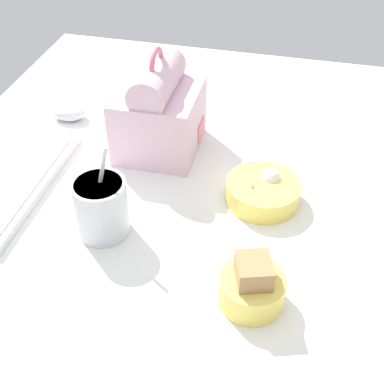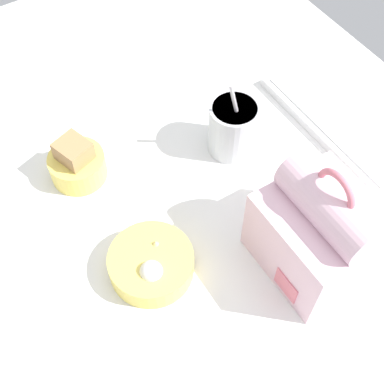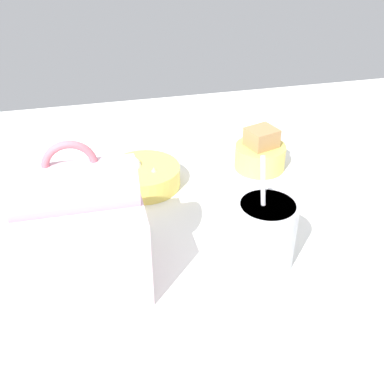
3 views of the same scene
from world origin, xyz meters
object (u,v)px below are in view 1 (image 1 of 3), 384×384
(keyboard, at_px, (13,183))
(bento_bowl_sandwich, at_px, (252,287))
(soup_cup, at_px, (101,207))
(lunch_bag, at_px, (159,112))
(computer_mouse, at_px, (69,112))
(bento_bowl_snacks, at_px, (263,191))

(keyboard, distance_m, bento_bowl_sandwich, 0.51)
(soup_cup, bearing_deg, keyboard, 71.35)
(lunch_bag, bearing_deg, soup_cup, 174.71)
(soup_cup, xyz_separation_m, computer_mouse, (0.33, 0.21, -0.04))
(keyboard, xyz_separation_m, bento_bowl_snacks, (0.07, -0.47, 0.01))
(bento_bowl_sandwich, xyz_separation_m, computer_mouse, (0.42, 0.48, -0.01))
(soup_cup, height_order, bento_bowl_snacks, soup_cup)
(bento_bowl_snacks, bearing_deg, soup_cup, 119.52)
(bento_bowl_sandwich, height_order, bento_bowl_snacks, bento_bowl_sandwich)
(lunch_bag, distance_m, bento_bowl_snacks, 0.27)
(lunch_bag, height_order, bento_bowl_snacks, lunch_bag)
(bento_bowl_sandwich, bearing_deg, keyboard, 71.24)
(lunch_bag, height_order, bento_bowl_sandwich, lunch_bag)
(bento_bowl_sandwich, distance_m, computer_mouse, 0.64)
(lunch_bag, height_order, computer_mouse, lunch_bag)
(keyboard, height_order, lunch_bag, lunch_bag)
(soup_cup, relative_size, computer_mouse, 2.25)
(bento_bowl_snacks, relative_size, computer_mouse, 1.76)
(keyboard, height_order, soup_cup, soup_cup)
(bento_bowl_sandwich, xyz_separation_m, bento_bowl_snacks, (0.24, 0.02, -0.01))
(soup_cup, height_order, computer_mouse, soup_cup)
(lunch_bag, relative_size, bento_bowl_snacks, 1.63)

